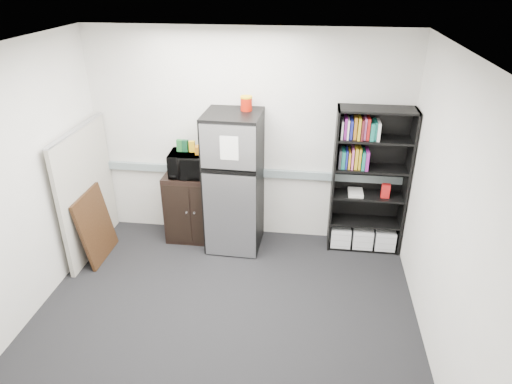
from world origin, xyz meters
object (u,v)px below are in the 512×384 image
bookshelf (369,183)px  cubicle_partition (87,192)px  cabinet (195,207)px  refrigerator (234,182)px  microwave (192,164)px

bookshelf → cubicle_partition: (-3.43, -0.49, -0.10)m
bookshelf → cabinet: (-2.19, -0.06, -0.45)m
cubicle_partition → bookshelf: bearing=8.1°
cabinet → refrigerator: refrigerator is taller
cubicle_partition → cabinet: (1.24, 0.42, -0.35)m
bookshelf → refrigerator: (-1.66, -0.14, -0.03)m
microwave → refrigerator: 0.57m
cabinet → microwave: size_ratio=1.67×
cabinet → microwave: (0.00, -0.02, 0.61)m
cabinet → microwave: bearing=-90.0°
cabinet → refrigerator: 0.69m
cabinet → microwave: microwave is taller
cubicle_partition → cabinet: bearing=18.8°
bookshelf → refrigerator: bearing=-175.0°
bookshelf → microwave: bearing=-177.9°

